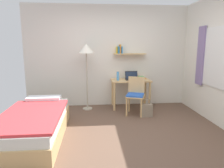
{
  "coord_description": "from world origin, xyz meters",
  "views": [
    {
      "loc": [
        -0.47,
        -3.37,
        1.59
      ],
      "look_at": [
        -0.1,
        0.51,
        0.85
      ],
      "focal_mm": 32.93,
      "sensor_mm": 36.0,
      "label": 1
    }
  ],
  "objects": [
    {
      "name": "ground_plane",
      "position": [
        0.0,
        0.0,
        0.0
      ],
      "size": [
        5.28,
        5.28,
        0.0
      ],
      "primitive_type": "plane",
      "color": "brown"
    },
    {
      "name": "laptop",
      "position": [
        0.51,
        1.75,
        0.78
      ],
      "size": [
        0.33,
        0.23,
        0.21
      ],
      "color": "black",
      "rests_on": "desk"
    },
    {
      "name": "wall_back",
      "position": [
        0.0,
        2.02,
        1.3
      ],
      "size": [
        4.4,
        0.27,
        2.6
      ],
      "color": "silver",
      "rests_on": "ground_plane"
    },
    {
      "name": "standing_lamp",
      "position": [
        -0.62,
        1.66,
        1.41
      ],
      "size": [
        0.37,
        0.37,
        1.62
      ],
      "color": "#B2A893",
      "rests_on": "ground_plane"
    },
    {
      "name": "bed",
      "position": [
        -1.49,
        0.09,
        0.24
      ],
      "size": [
        0.98,
        2.01,
        0.54
      ],
      "color": "tan",
      "rests_on": "ground_plane"
    },
    {
      "name": "water_bottle",
      "position": [
        0.15,
        1.65,
        0.83
      ],
      "size": [
        0.06,
        0.06,
        0.22
      ],
      "primitive_type": "cylinder",
      "color": "#4C99DB",
      "rests_on": "desk"
    },
    {
      "name": "desk",
      "position": [
        0.48,
        1.7,
        0.58
      ],
      "size": [
        0.98,
        0.55,
        0.72
      ],
      "color": "tan",
      "rests_on": "ground_plane"
    },
    {
      "name": "handbag",
      "position": [
        0.72,
        0.97,
        0.15
      ],
      "size": [
        0.27,
        0.13,
        0.43
      ],
      "color": "gray",
      "rests_on": "ground_plane"
    },
    {
      "name": "desk_chair",
      "position": [
        0.51,
        1.2,
        0.48
      ],
      "size": [
        0.52,
        0.53,
        0.86
      ],
      "color": "tan",
      "rests_on": "ground_plane"
    },
    {
      "name": "book_stack",
      "position": [
        0.77,
        1.74,
        0.76
      ],
      "size": [
        0.17,
        0.22,
        0.08
      ],
      "color": "silver",
      "rests_on": "desk"
    }
  ]
}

